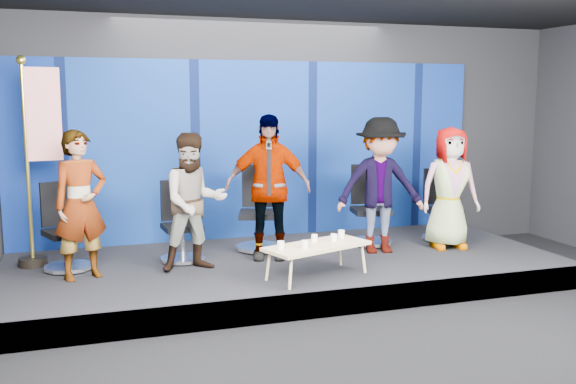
# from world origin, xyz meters

# --- Properties ---
(ground) EXTENTS (10.00, 10.00, 0.00)m
(ground) POSITION_xyz_m (0.00, 0.00, 0.00)
(ground) COLOR black
(ground) RESTS_ON ground
(room_walls) EXTENTS (10.02, 8.02, 3.51)m
(room_walls) POSITION_xyz_m (0.00, 0.00, 2.43)
(room_walls) COLOR black
(room_walls) RESTS_ON ground
(riser) EXTENTS (7.00, 3.00, 0.30)m
(riser) POSITION_xyz_m (0.00, 2.50, 0.15)
(riser) COLOR black
(riser) RESTS_ON ground
(backdrop) EXTENTS (7.00, 0.08, 2.60)m
(backdrop) POSITION_xyz_m (0.00, 3.95, 1.60)
(backdrop) COLOR navy
(backdrop) RESTS_ON riser
(chair_a) EXTENTS (0.77, 0.77, 1.06)m
(chair_a) POSITION_xyz_m (-2.68, 2.82, 0.65)
(chair_a) COLOR silver
(chair_a) RESTS_ON riser
(panelist_a) EXTENTS (0.73, 0.61, 1.71)m
(panelist_a) POSITION_xyz_m (-2.49, 2.35, 1.16)
(panelist_a) COLOR black
(panelist_a) RESTS_ON riser
(chair_b) EXTENTS (0.62, 0.62, 1.02)m
(chair_b) POSITION_xyz_m (-1.29, 2.81, 0.64)
(chair_b) COLOR silver
(chair_b) RESTS_ON riser
(panelist_b) EXTENTS (0.86, 0.69, 1.66)m
(panelist_b) POSITION_xyz_m (-1.20, 2.32, 1.13)
(panelist_b) COLOR black
(panelist_b) RESTS_ON riser
(chair_c) EXTENTS (0.81, 0.81, 1.15)m
(chair_c) POSITION_xyz_m (-0.18, 3.10, 0.68)
(chair_c) COLOR silver
(chair_c) RESTS_ON riser
(panelist_c) EXTENTS (1.18, 0.76, 1.86)m
(panelist_c) POSITION_xyz_m (-0.20, 2.59, 1.23)
(panelist_c) COLOR black
(panelist_c) RESTS_ON riser
(chair_d) EXTENTS (0.74, 0.74, 1.12)m
(chair_d) POSITION_xyz_m (1.41, 2.94, 0.67)
(chair_d) COLOR silver
(chair_d) RESTS_ON riser
(panelist_d) EXTENTS (1.28, 0.88, 1.81)m
(panelist_d) POSITION_xyz_m (1.31, 2.44, 1.21)
(panelist_d) COLOR black
(panelist_d) RESTS_ON riser
(chair_e) EXTENTS (0.67, 0.67, 1.03)m
(chair_e) POSITION_xyz_m (2.51, 2.85, 0.64)
(chair_e) COLOR silver
(chair_e) RESTS_ON riser
(panelist_e) EXTENTS (0.89, 0.65, 1.68)m
(panelist_e) POSITION_xyz_m (2.34, 2.38, 1.14)
(panelist_e) COLOR black
(panelist_e) RESTS_ON riser
(coffee_table) EXTENTS (1.35, 0.91, 0.38)m
(coffee_table) POSITION_xyz_m (0.09, 1.56, 0.65)
(coffee_table) COLOR tan
(coffee_table) RESTS_ON riser
(mug_a) EXTENTS (0.08, 0.08, 0.09)m
(mug_a) POSITION_xyz_m (-0.39, 1.46, 0.73)
(mug_a) COLOR white
(mug_a) RESTS_ON coffee_table
(mug_b) EXTENTS (0.08, 0.08, 0.09)m
(mug_b) POSITION_xyz_m (-0.11, 1.42, 0.73)
(mug_b) COLOR white
(mug_b) RESTS_ON coffee_table
(mug_c) EXTENTS (0.07, 0.07, 0.09)m
(mug_c) POSITION_xyz_m (0.11, 1.70, 0.73)
(mug_c) COLOR white
(mug_c) RESTS_ON coffee_table
(mug_d) EXTENTS (0.08, 0.08, 0.09)m
(mug_d) POSITION_xyz_m (0.33, 1.65, 0.73)
(mug_d) COLOR white
(mug_d) RESTS_ON coffee_table
(mug_e) EXTENTS (0.08, 0.08, 0.09)m
(mug_e) POSITION_xyz_m (0.49, 1.81, 0.73)
(mug_e) COLOR white
(mug_e) RESTS_ON coffee_table
(flag_stand) EXTENTS (0.59, 0.34, 2.57)m
(flag_stand) POSITION_xyz_m (-2.96, 3.11, 1.66)
(flag_stand) COLOR black
(flag_stand) RESTS_ON riser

